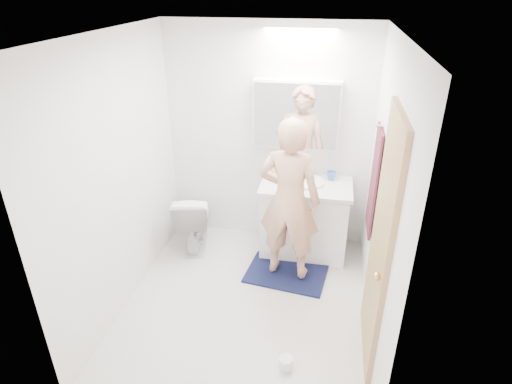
% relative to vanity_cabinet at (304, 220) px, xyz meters
% --- Properties ---
extents(floor, '(2.50, 2.50, 0.00)m').
position_rel_vanity_cabinet_xyz_m(floor, '(-0.46, -0.96, -0.39)').
color(floor, silver).
rests_on(floor, ground).
extents(ceiling, '(2.50, 2.50, 0.00)m').
position_rel_vanity_cabinet_xyz_m(ceiling, '(-0.46, -0.96, 2.01)').
color(ceiling, white).
rests_on(ceiling, floor).
extents(wall_back, '(2.50, 0.00, 2.50)m').
position_rel_vanity_cabinet_xyz_m(wall_back, '(-0.46, 0.29, 0.81)').
color(wall_back, white).
rests_on(wall_back, floor).
extents(wall_front, '(2.50, 0.00, 2.50)m').
position_rel_vanity_cabinet_xyz_m(wall_front, '(-0.46, -2.21, 0.81)').
color(wall_front, white).
rests_on(wall_front, floor).
extents(wall_left, '(0.00, 2.50, 2.50)m').
position_rel_vanity_cabinet_xyz_m(wall_left, '(-1.56, -0.96, 0.81)').
color(wall_left, white).
rests_on(wall_left, floor).
extents(wall_right, '(0.00, 2.50, 2.50)m').
position_rel_vanity_cabinet_xyz_m(wall_right, '(0.64, -0.96, 0.81)').
color(wall_right, white).
rests_on(wall_right, floor).
extents(vanity_cabinet, '(0.90, 0.55, 0.78)m').
position_rel_vanity_cabinet_xyz_m(vanity_cabinet, '(0.00, 0.00, 0.00)').
color(vanity_cabinet, white).
rests_on(vanity_cabinet, floor).
extents(countertop, '(0.95, 0.58, 0.04)m').
position_rel_vanity_cabinet_xyz_m(countertop, '(0.00, -0.00, 0.41)').
color(countertop, white).
rests_on(countertop, vanity_cabinet).
extents(sink_basin, '(0.36, 0.36, 0.03)m').
position_rel_vanity_cabinet_xyz_m(sink_basin, '(0.00, 0.03, 0.45)').
color(sink_basin, white).
rests_on(sink_basin, countertop).
extents(faucet, '(0.02, 0.02, 0.16)m').
position_rel_vanity_cabinet_xyz_m(faucet, '(0.00, 0.22, 0.51)').
color(faucet, silver).
rests_on(faucet, countertop).
extents(medicine_cabinet, '(0.88, 0.14, 0.70)m').
position_rel_vanity_cabinet_xyz_m(medicine_cabinet, '(-0.16, 0.21, 1.11)').
color(medicine_cabinet, white).
rests_on(medicine_cabinet, wall_back).
extents(mirror_panel, '(0.84, 0.01, 0.66)m').
position_rel_vanity_cabinet_xyz_m(mirror_panel, '(-0.16, 0.13, 1.11)').
color(mirror_panel, silver).
rests_on(mirror_panel, medicine_cabinet).
extents(toilet, '(0.51, 0.73, 0.68)m').
position_rel_vanity_cabinet_xyz_m(toilet, '(-1.22, -0.11, -0.05)').
color(toilet, white).
rests_on(toilet, floor).
extents(bath_rug, '(0.87, 0.65, 0.02)m').
position_rel_vanity_cabinet_xyz_m(bath_rug, '(-0.13, -0.47, -0.38)').
color(bath_rug, '#12183A').
rests_on(bath_rug, floor).
extents(person, '(0.64, 0.47, 1.63)m').
position_rel_vanity_cabinet_xyz_m(person, '(-0.13, -0.47, 0.47)').
color(person, tan).
rests_on(person, bath_rug).
extents(door, '(0.04, 0.80, 2.00)m').
position_rel_vanity_cabinet_xyz_m(door, '(0.62, -1.31, 0.61)').
color(door, tan).
rests_on(door, wall_right).
extents(door_knob, '(0.06, 0.06, 0.06)m').
position_rel_vanity_cabinet_xyz_m(door_knob, '(0.58, -1.61, 0.56)').
color(door_knob, gold).
rests_on(door_knob, door).
extents(towel, '(0.02, 0.42, 1.00)m').
position_rel_vanity_cabinet_xyz_m(towel, '(0.62, -0.41, 0.71)').
color(towel, '#111637').
rests_on(towel, wall_right).
extents(towel_hook, '(0.07, 0.02, 0.02)m').
position_rel_vanity_cabinet_xyz_m(towel_hook, '(0.61, -0.41, 1.23)').
color(towel_hook, silver).
rests_on(towel_hook, wall_right).
extents(soap_bottle_a, '(0.12, 0.12, 0.24)m').
position_rel_vanity_cabinet_xyz_m(soap_bottle_a, '(-0.34, 0.15, 0.55)').
color(soap_bottle_a, '#D1D087').
rests_on(soap_bottle_a, countertop).
extents(soap_bottle_b, '(0.11, 0.11, 0.17)m').
position_rel_vanity_cabinet_xyz_m(soap_bottle_b, '(-0.23, 0.18, 0.52)').
color(soap_bottle_b, '#6198D0').
rests_on(soap_bottle_b, countertop).
extents(toothbrush_cup, '(0.12, 0.12, 0.10)m').
position_rel_vanity_cabinet_xyz_m(toothbrush_cup, '(0.25, 0.16, 0.48)').
color(toothbrush_cup, '#467AD4').
rests_on(toothbrush_cup, countertop).
extents(toilet_paper_roll, '(0.11, 0.11, 0.10)m').
position_rel_vanity_cabinet_xyz_m(toilet_paper_roll, '(0.00, -1.65, -0.34)').
color(toilet_paper_roll, white).
rests_on(toilet_paper_roll, floor).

